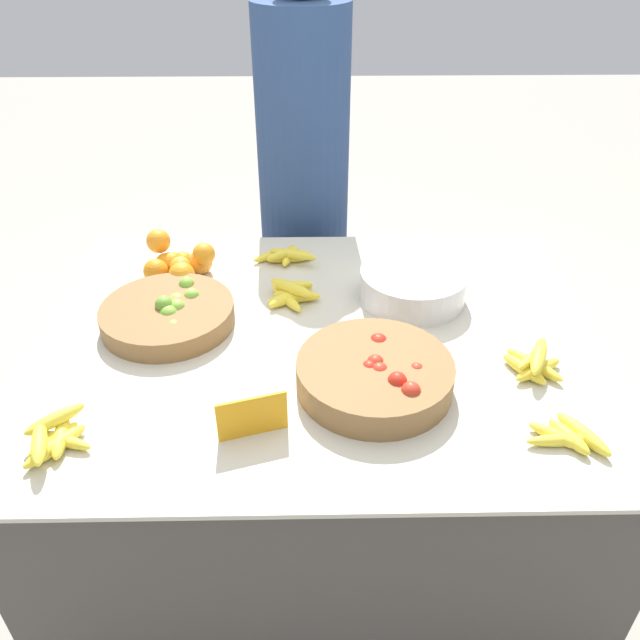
{
  "coord_description": "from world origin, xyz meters",
  "views": [
    {
      "loc": [
        -0.02,
        -1.33,
        1.68
      ],
      "look_at": [
        0.0,
        0.0,
        0.77
      ],
      "focal_mm": 35.0,
      "sensor_mm": 36.0,
      "label": 1
    }
  ],
  "objects_px": {
    "tomato_basket": "(375,374)",
    "lime_bowl": "(168,314)",
    "vendor_person": "(304,202)",
    "price_sign": "(252,416)",
    "metal_bowl": "(413,285)"
  },
  "relations": [
    {
      "from": "tomato_basket",
      "to": "metal_bowl",
      "type": "relative_size",
      "value": 1.22
    },
    {
      "from": "tomato_basket",
      "to": "vendor_person",
      "type": "height_order",
      "value": "vendor_person"
    },
    {
      "from": "tomato_basket",
      "to": "vendor_person",
      "type": "distance_m",
      "value": 1.05
    },
    {
      "from": "tomato_basket",
      "to": "price_sign",
      "type": "bearing_deg",
      "value": -151.01
    },
    {
      "from": "metal_bowl",
      "to": "lime_bowl",
      "type": "bearing_deg",
      "value": -170.11
    },
    {
      "from": "metal_bowl",
      "to": "vendor_person",
      "type": "xyz_separation_m",
      "value": [
        -0.31,
        0.65,
        -0.03
      ]
    },
    {
      "from": "tomato_basket",
      "to": "metal_bowl",
      "type": "height_order",
      "value": "tomato_basket"
    },
    {
      "from": "lime_bowl",
      "to": "metal_bowl",
      "type": "bearing_deg",
      "value": 9.89
    },
    {
      "from": "price_sign",
      "to": "vendor_person",
      "type": "distance_m",
      "value": 1.2
    },
    {
      "from": "vendor_person",
      "to": "lime_bowl",
      "type": "bearing_deg",
      "value": -115.05
    },
    {
      "from": "price_sign",
      "to": "vendor_person",
      "type": "relative_size",
      "value": 0.09
    },
    {
      "from": "metal_bowl",
      "to": "vendor_person",
      "type": "distance_m",
      "value": 0.72
    },
    {
      "from": "lime_bowl",
      "to": "price_sign",
      "type": "distance_m",
      "value": 0.49
    },
    {
      "from": "tomato_basket",
      "to": "lime_bowl",
      "type": "bearing_deg",
      "value": 152.91
    },
    {
      "from": "lime_bowl",
      "to": "metal_bowl",
      "type": "relative_size",
      "value": 1.18
    }
  ]
}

